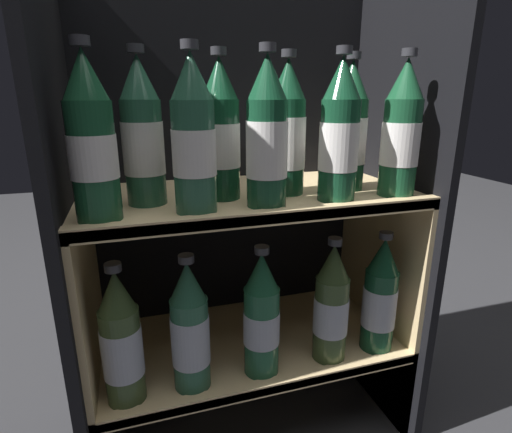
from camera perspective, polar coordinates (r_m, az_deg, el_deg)
fridge_back_wall at (r=1.02m, az=-3.86°, el=2.74°), size 0.72×0.02×1.05m
fridge_side_left at (r=0.83m, az=-24.93°, el=-2.20°), size 0.02×0.38×1.05m
fridge_side_right at (r=1.00m, az=18.56°, el=1.65°), size 0.02×0.38×1.05m
shelf_lower at (r=0.99m, az=-0.73°, el=-19.22°), size 0.68×0.34×0.23m
shelf_upper at (r=0.88m, az=-0.85°, el=-6.39°), size 0.68×0.34×0.58m
bottle_upper_front_0 at (r=0.67m, az=-22.41°, el=9.69°), size 0.07×0.07×0.27m
bottle_upper_front_1 at (r=0.68m, az=-8.90°, el=10.75°), size 0.07×0.07×0.27m
bottle_upper_front_2 at (r=0.71m, az=1.49°, el=11.09°), size 0.07×0.07×0.27m
bottle_upper_front_3 at (r=0.76m, az=11.81°, el=11.24°), size 0.07×0.07×0.27m
bottle_upper_front_4 at (r=0.84m, az=20.02°, el=11.08°), size 0.07×0.07×0.27m
bottle_upper_back_0 at (r=0.75m, az=-15.88°, el=10.84°), size 0.07×0.07×0.27m
bottle_upper_back_1 at (r=0.77m, az=-5.08°, el=11.58°), size 0.07×0.07×0.27m
bottle_upper_back_2 at (r=0.81m, az=4.47°, el=11.78°), size 0.07×0.07×0.27m
bottle_upper_back_3 at (r=0.87m, az=13.14°, el=11.78°), size 0.07×0.07×0.27m
bottle_lower_front_0 at (r=0.79m, az=-18.68°, el=-16.60°), size 0.07×0.07×0.27m
bottle_lower_front_1 at (r=0.79m, az=-9.40°, el=-15.75°), size 0.07×0.07×0.27m
bottle_lower_front_2 at (r=0.82m, az=0.79°, el=-14.24°), size 0.07×0.07×0.27m
bottle_lower_front_3 at (r=0.87m, az=10.69°, el=-12.49°), size 0.07×0.07×0.27m
bottle_lower_front_4 at (r=0.93m, az=17.27°, el=-11.10°), size 0.07×0.07×0.27m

